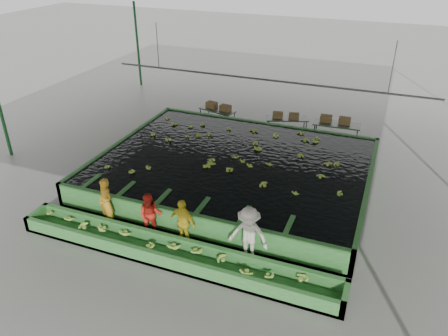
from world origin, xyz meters
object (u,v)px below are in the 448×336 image
at_px(sorting_trough, 172,253).
at_px(packing_table_right, 336,133).
at_px(worker_c, 182,222).
at_px(packing_table_left, 217,117).
at_px(flotation_tank, 234,169).
at_px(box_stack_mid, 286,118).
at_px(packing_table_mid, 286,126).
at_px(box_stack_right, 335,122).
at_px(worker_a, 106,203).
at_px(worker_b, 150,216).
at_px(box_stack_left, 218,109).
at_px(worker_d, 248,235).

relative_size(sorting_trough, packing_table_right, 4.86).
relative_size(worker_c, packing_table_left, 0.87).
distance_m(packing_table_left, packing_table_right, 5.78).
xyz_separation_m(flotation_tank, box_stack_mid, (0.76, 4.84, 0.43)).
relative_size(sorting_trough, packing_table_mid, 5.20).
bearing_deg(box_stack_right, packing_table_mid, -177.98).
bearing_deg(worker_a, worker_c, 21.97).
distance_m(flotation_tank, packing_table_left, 5.55).
bearing_deg(packing_table_right, box_stack_right, 139.62).
bearing_deg(sorting_trough, worker_c, 92.05).
relative_size(worker_b, packing_table_right, 0.73).
height_order(flotation_tank, packing_table_left, flotation_tank).
relative_size(packing_table_mid, packing_table_right, 0.94).
bearing_deg(packing_table_mid, packing_table_left, -179.09).
distance_m(box_stack_left, box_stack_right, 5.64).
bearing_deg(box_stack_mid, flotation_tank, -98.98).
relative_size(flotation_tank, sorting_trough, 1.00).
bearing_deg(flotation_tank, worker_b, -104.71).
xyz_separation_m(packing_table_left, box_stack_mid, (3.45, -0.02, 0.47)).
bearing_deg(packing_table_left, worker_b, -80.37).
bearing_deg(worker_c, box_stack_left, 118.27).
bearing_deg(packing_table_right, flotation_tank, -122.31).
xyz_separation_m(worker_c, packing_table_right, (3.13, 9.20, -0.32)).
height_order(worker_b, packing_table_mid, worker_b).
xyz_separation_m(worker_a, packing_table_left, (0.06, 9.16, -0.43)).
height_order(worker_c, worker_d, worker_d).
distance_m(flotation_tank, worker_d, 4.79).
relative_size(packing_table_mid, box_stack_right, 1.44).
distance_m(worker_a, box_stack_left, 9.22).
distance_m(flotation_tank, sorting_trough, 5.10).
bearing_deg(box_stack_left, worker_a, -90.61).
xyz_separation_m(worker_b, box_stack_mid, (1.89, 9.14, 0.12)).
bearing_deg(worker_a, packing_table_left, 111.61).
distance_m(worker_c, box_stack_mid, 9.17).
xyz_separation_m(sorting_trough, box_stack_mid, (0.76, 9.94, 0.63)).
bearing_deg(flotation_tank, packing_table_right, 57.69).
xyz_separation_m(packing_table_right, box_stack_left, (-5.74, 0.02, 0.36)).
xyz_separation_m(box_stack_left, box_stack_mid, (3.41, -0.08, 0.05)).
bearing_deg(packing_table_left, worker_a, -90.37).
height_order(worker_d, packing_table_right, worker_d).
distance_m(worker_c, box_stack_right, 9.77).
relative_size(flotation_tank, worker_a, 5.95).
relative_size(box_stack_left, box_stack_right, 0.99).
height_order(worker_b, packing_table_right, worker_b).
bearing_deg(packing_table_right, worker_b, -114.68).
bearing_deg(worker_b, box_stack_right, 45.16).
distance_m(worker_d, packing_table_right, 9.27).
bearing_deg(box_stack_right, worker_a, -121.68).
relative_size(worker_a, packing_table_right, 0.82).
bearing_deg(flotation_tank, box_stack_left, 118.25).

